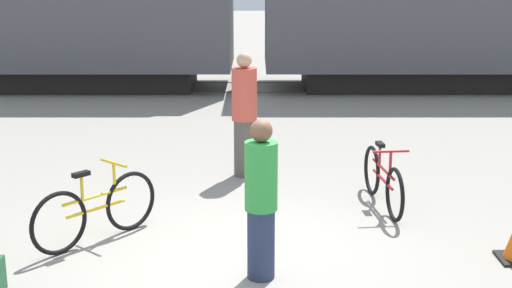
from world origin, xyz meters
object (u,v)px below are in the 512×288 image
Objects in this scene: bicycle_yellow at (97,210)px; person_in_red at (245,115)px; person_in_green at (262,200)px; bicycle_maroon at (384,180)px.

person_in_red reaches higher than bicycle_yellow.
person_in_green reaches higher than bicycle_yellow.
bicycle_yellow is at bearing -56.69° from person_in_green.
bicycle_maroon is at bearing -155.70° from person_in_green.
bicycle_yellow is 3.10m from person_in_red.
person_in_red is 1.12× the size of person_in_green.
person_in_green reaches higher than bicycle_maroon.
bicycle_maroon is 0.94× the size of person_in_red.
person_in_red is 3.55m from person_in_green.
person_in_green is at bearing -27.44° from bicycle_yellow.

